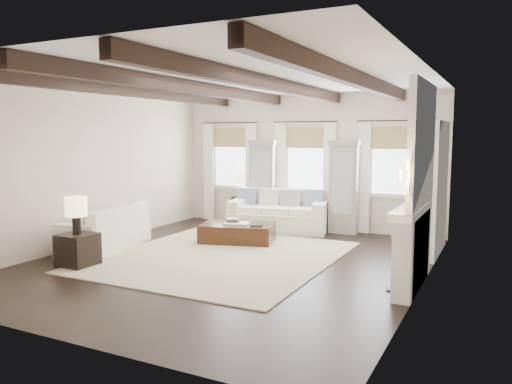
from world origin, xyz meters
The scene contains 16 objects.
ground centered at (0.00, 0.00, 0.00)m, with size 7.50×7.50×0.00m, color black.
room_shell centered at (0.75, 0.90, 1.89)m, with size 6.54×7.54×3.22m.
area_rug centered at (-0.33, 0.29, 0.01)m, with size 3.98×4.52×0.02m, color #C3B895.
sofa_back centered at (-0.43, 3.12, 0.38)m, with size 2.41×1.46×0.96m.
sofa_left centered at (-2.69, -0.12, 0.34)m, with size 1.23×2.13×0.86m.
ottoman centered at (-0.68, 1.56, 0.20)m, with size 1.49×0.93×0.39m, color black.
tray centered at (-0.67, 1.49, 0.41)m, with size 0.50×0.38×0.04m, color white.
book_lower centered at (-0.77, 1.51, 0.45)m, with size 0.26×0.20×0.04m, color #262628.
book_upper centered at (-0.80, 1.54, 0.49)m, with size 0.22×0.17×0.03m, color beige.
book_loose centered at (-0.22, 1.51, 0.41)m, with size 0.24×0.18×0.03m, color #262628.
side_table_front centered at (-2.20, -1.37, 0.28)m, with size 0.56×0.56×0.56m, color black.
lamp_front centered at (-2.20, -1.37, 0.99)m, with size 0.37×0.37×0.63m.
side_table_back centered at (-1.76, 3.79, 0.33)m, with size 0.44×0.44×0.66m, color black.
lamp_back centered at (-1.76, 3.79, 1.12)m, with size 0.39×0.39×0.68m.
candlestick_near centered at (2.90, -0.32, 0.36)m, with size 0.18×0.18×0.87m.
candlestick_far centered at (2.90, 0.10, 0.35)m, with size 0.17×0.17×0.85m.
Camera 1 is at (4.29, -7.47, 2.25)m, focal length 35.00 mm.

